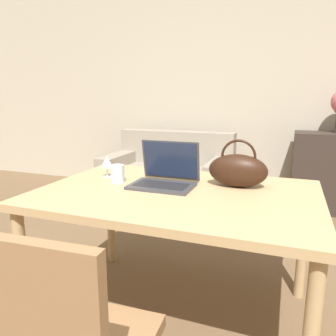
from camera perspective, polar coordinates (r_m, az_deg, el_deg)
name	(u,v)px	position (r m, az deg, el deg)	size (l,w,h in m)	color
wall_back	(248,87)	(4.18, 13.82, 13.61)	(10.00, 0.06, 2.70)	#BCB29E
dining_table	(177,204)	(1.77, 1.51, -6.32)	(1.46, 1.00, 0.75)	tan
couch	(169,179)	(3.85, 0.13, -1.91)	(1.43, 0.84, 0.82)	gray
laptop	(166,173)	(1.85, -0.38, -0.95)	(0.35, 0.28, 0.24)	#38383D
drinking_glass	(118,174)	(1.93, -8.77, -0.96)	(0.08, 0.08, 0.10)	silver
wine_glass	(107,162)	(2.05, -10.60, 0.95)	(0.08, 0.08, 0.13)	silver
handbag	(238,170)	(1.84, 12.06, -0.33)	(0.32, 0.15, 0.27)	black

